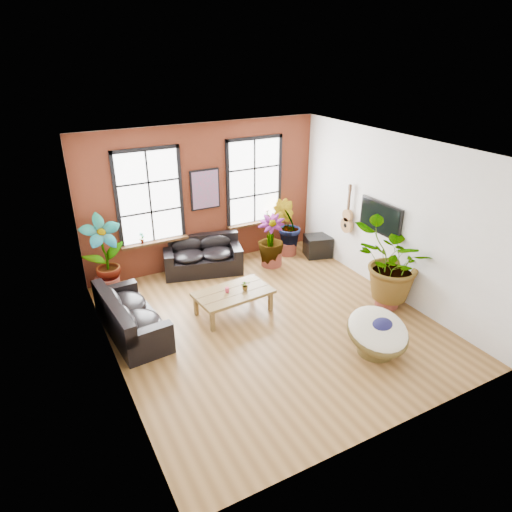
{
  "coord_description": "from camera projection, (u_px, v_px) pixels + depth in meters",
  "views": [
    {
      "loc": [
        -3.92,
        -6.71,
        5.12
      ],
      "look_at": [
        0.0,
        0.6,
        1.25
      ],
      "focal_mm": 32.0,
      "sensor_mm": 36.0,
      "label": 1
    }
  ],
  "objects": [
    {
      "name": "pot_right_wall",
      "position": [
        387.0,
        298.0,
        9.74
      ],
      "size": [
        0.51,
        0.51,
        0.36
      ],
      "rotation": [
        0.0,
        0.0,
        -0.05
      ],
      "color": "brown",
      "rests_on": "ground"
    },
    {
      "name": "floor_plant_right_wall",
      "position": [
        392.0,
        263.0,
        9.38
      ],
      "size": [
        1.68,
        1.5,
        1.72
      ],
      "primitive_type": "imported",
      "rotation": [
        0.0,
        0.0,
        3.25
      ],
      "color": "#154F1A",
      "rests_on": "ground"
    },
    {
      "name": "room",
      "position": [
        267.0,
        241.0,
        8.58
      ],
      "size": [
        6.04,
        6.54,
        3.54
      ],
      "color": "brown",
      "rests_on": "ground"
    },
    {
      "name": "poster",
      "position": [
        205.0,
        189.0,
        10.92
      ],
      "size": [
        0.74,
        0.06,
        0.98
      ],
      "color": "black",
      "rests_on": "room"
    },
    {
      "name": "pot_back_left",
      "position": [
        108.0,
        285.0,
        10.23
      ],
      "size": [
        0.69,
        0.69,
        0.4
      ],
      "rotation": [
        0.0,
        0.0,
        0.34
      ],
      "color": "brown",
      "rests_on": "ground"
    },
    {
      "name": "sofa_back",
      "position": [
        202.0,
        256.0,
        11.19
      ],
      "size": [
        2.04,
        1.37,
        0.86
      ],
      "rotation": [
        0.0,
        0.0,
        -0.27
      ],
      "color": "black",
      "rests_on": "ground"
    },
    {
      "name": "coffee_table",
      "position": [
        233.0,
        294.0,
        9.38
      ],
      "size": [
        1.63,
        1.02,
        0.6
      ],
      "rotation": [
        0.0,
        0.0,
        0.09
      ],
      "color": "brown",
      "rests_on": "ground"
    },
    {
      "name": "pot_back_right",
      "position": [
        288.0,
        248.0,
        12.17
      ],
      "size": [
        0.57,
        0.57,
        0.34
      ],
      "rotation": [
        0.0,
        0.0,
        0.24
      ],
      "color": "brown",
      "rests_on": "ground"
    },
    {
      "name": "floor_plant_back_right",
      "position": [
        287.0,
        225.0,
        11.92
      ],
      "size": [
        0.93,
        0.91,
        1.32
      ],
      "primitive_type": "imported",
      "rotation": [
        0.0,
        0.0,
        2.47
      ],
      "color": "#154F1A",
      "rests_on": "ground"
    },
    {
      "name": "tv_wall_unit",
      "position": [
        370.0,
        218.0,
        10.28
      ],
      "size": [
        0.13,
        1.86,
        1.2
      ],
      "color": "black",
      "rests_on": "room"
    },
    {
      "name": "table_plant",
      "position": [
        245.0,
        285.0,
        9.37
      ],
      "size": [
        0.23,
        0.21,
        0.22
      ],
      "primitive_type": "imported",
      "rotation": [
        0.0,
        0.0,
        -0.25
      ],
      "color": "#154F1A",
      "rests_on": "coffee_table"
    },
    {
      "name": "pot_mid",
      "position": [
        272.0,
        258.0,
        11.55
      ],
      "size": [
        0.67,
        0.67,
        0.38
      ],
      "rotation": [
        0.0,
        0.0,
        0.35
      ],
      "color": "brown",
      "rests_on": "ground"
    },
    {
      "name": "sill_plant_right",
      "position": [
        267.0,
        215.0,
        11.99
      ],
      "size": [
        0.19,
        0.19,
        0.27
      ],
      "primitive_type": "imported",
      "rotation": [
        0.0,
        0.0,
        3.49
      ],
      "color": "#154F1A",
      "rests_on": "room"
    },
    {
      "name": "papasan_chair",
      "position": [
        378.0,
        332.0,
        8.15
      ],
      "size": [
        1.14,
        1.16,
        0.85
      ],
      "rotation": [
        0.0,
        0.0,
        0.01
      ],
      "color": "brown",
      "rests_on": "ground"
    },
    {
      "name": "sill_plant_left",
      "position": [
        142.0,
        238.0,
        10.56
      ],
      "size": [
        0.17,
        0.17,
        0.27
      ],
      "primitive_type": "imported",
      "rotation": [
        0.0,
        0.0,
        0.79
      ],
      "color": "#154F1A",
      "rests_on": "room"
    },
    {
      "name": "sofa_left",
      "position": [
        129.0,
        317.0,
        8.71
      ],
      "size": [
        1.04,
        2.14,
        0.82
      ],
      "rotation": [
        0.0,
        0.0,
        1.66
      ],
      "color": "black",
      "rests_on": "ground"
    },
    {
      "name": "floor_plant_back_left",
      "position": [
        104.0,
        253.0,
        9.89
      ],
      "size": [
        0.98,
        0.74,
        1.7
      ],
      "primitive_type": "imported",
      "rotation": [
        0.0,
        0.0,
        0.16
      ],
      "color": "#154F1A",
      "rests_on": "ground"
    },
    {
      "name": "floor_plant_mid",
      "position": [
        271.0,
        239.0,
        11.3
      ],
      "size": [
        0.94,
        0.94,
        1.19
      ],
      "primitive_type": "imported",
      "rotation": [
        0.0,
        0.0,
        5.56
      ],
      "color": "#154F1A",
      "rests_on": "ground"
    },
    {
      "name": "media_box",
      "position": [
        318.0,
        246.0,
        12.03
      ],
      "size": [
        0.79,
        0.72,
        0.55
      ],
      "rotation": [
        0.0,
        0.0,
        -0.28
      ],
      "color": "black",
      "rests_on": "ground"
    }
  ]
}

